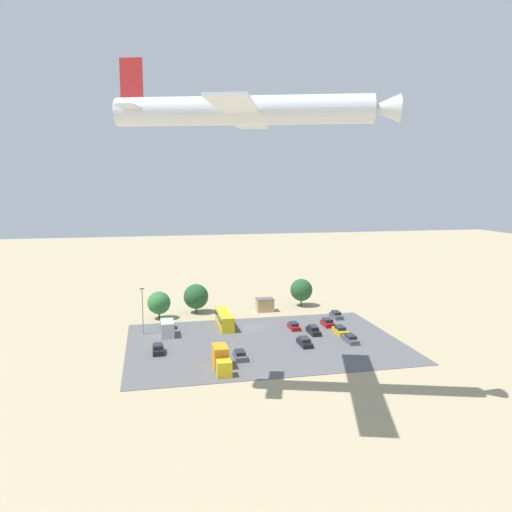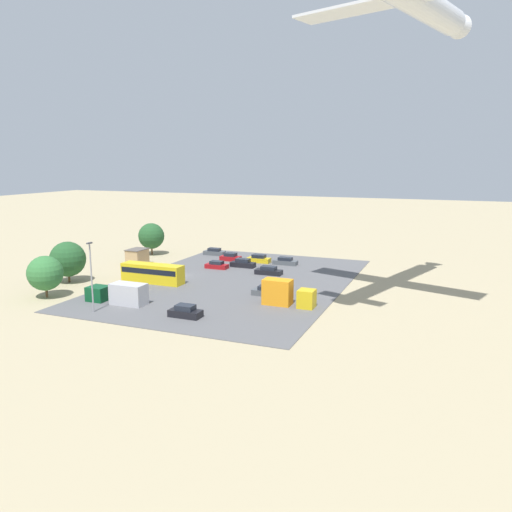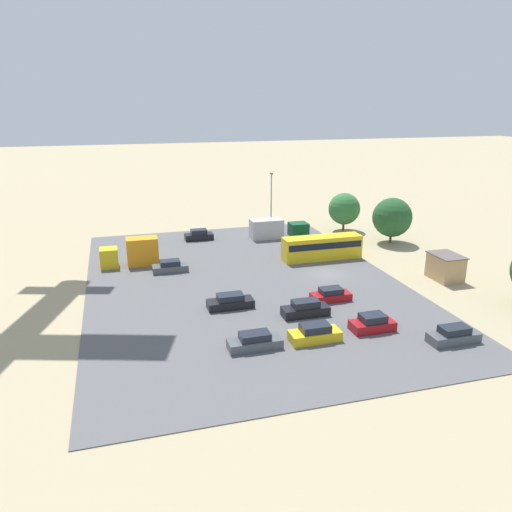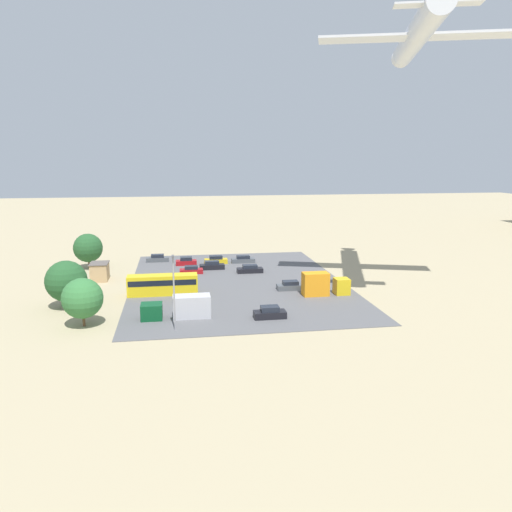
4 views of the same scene
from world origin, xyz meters
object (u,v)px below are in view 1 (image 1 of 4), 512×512
at_px(bus, 224,319).
at_px(parked_car_4, 336,315).
at_px(shed_building, 265,305).
at_px(parked_truck_1, 167,327).
at_px(parked_car_5, 340,331).
at_px(parked_truck_0, 221,360).
at_px(parked_car_1, 328,323).
at_px(parked_car_0, 305,342).
at_px(airplane, 253,110).
at_px(parked_car_8, 158,349).
at_px(parked_car_6, 351,339).
at_px(parked_car_3, 313,330).
at_px(parked_car_7, 294,326).
at_px(parked_car_2, 240,355).

height_order(bus, parked_car_4, bus).
distance_m(shed_building, parked_truck_1, 27.04).
distance_m(bus, parked_car_5, 24.20).
bearing_deg(parked_truck_0, parked_car_1, -141.65).
bearing_deg(parked_car_0, parked_car_1, -127.40).
bearing_deg(airplane, parked_car_5, 157.82).
bearing_deg(parked_car_1, parked_car_4, -125.93).
relative_size(shed_building, parked_car_8, 0.98).
distance_m(bus, parked_car_6, 26.88).
height_order(parked_car_1, parked_car_6, parked_car_1).
distance_m(shed_building, parked_car_5, 23.60).
bearing_deg(parked_car_3, airplane, 57.97).
relative_size(bus, parked_car_5, 2.33).
height_order(parked_car_7, airplane, airplane).
distance_m(parked_car_6, parked_car_7, 13.42).
bearing_deg(parked_car_2, bus, 89.03).
bearing_deg(parked_car_7, parked_car_4, -151.41).
bearing_deg(parked_car_5, airplane, -129.85).
bearing_deg(parked_truck_0, parked_car_4, -138.89).
bearing_deg(parked_car_6, parked_car_5, -91.04).
relative_size(parked_car_0, airplane, 0.14).
bearing_deg(shed_building, parked_car_7, 98.81).
xyz_separation_m(bus, airplane, (1.90, 38.67, 37.14)).
height_order(parked_car_0, parked_car_8, parked_car_8).
relative_size(shed_building, airplane, 0.12).
bearing_deg(parked_car_7, parked_car_1, -174.54).
bearing_deg(parked_car_4, parked_car_0, -126.92).
xyz_separation_m(parked_truck_1, airplane, (-10.12, 36.09, 37.45)).
bearing_deg(parked_car_7, parked_car_6, 126.99).
distance_m(parked_car_8, airplane, 46.89).
height_order(shed_building, parked_car_4, shed_building).
relative_size(parked_car_0, parked_car_7, 1.12).
bearing_deg(parked_car_8, parked_car_6, -2.11).
bearing_deg(parked_car_6, parked_car_3, -52.31).
xyz_separation_m(parked_car_6, parked_truck_1, (33.91, -12.99, 0.76)).
bearing_deg(bus, parked_car_7, 160.68).
relative_size(parked_car_0, parked_car_5, 1.04).
xyz_separation_m(shed_building, parked_truck_1, (23.38, 13.59, -0.12)).
height_order(parked_car_0, parked_car_6, parked_car_0).
bearing_deg(parked_truck_0, airplane, 99.17).
distance_m(parked_car_2, parked_car_7, 20.90).
xyz_separation_m(parked_car_0, parked_car_4, (-12.92, -17.19, 0.01)).
relative_size(parked_car_7, parked_truck_0, 0.58).
height_order(parked_car_0, parked_car_1, parked_car_1).
xyz_separation_m(parked_truck_0, airplane, (-2.30, 14.22, 37.18)).
bearing_deg(parked_car_1, parked_car_8, 15.90).
bearing_deg(parked_car_1, parked_truck_0, 38.35).
bearing_deg(parked_car_7, parked_car_5, 147.56).
bearing_deg(parked_car_5, parked_truck_0, -151.18).
relative_size(parked_car_5, parked_truck_0, 0.63).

